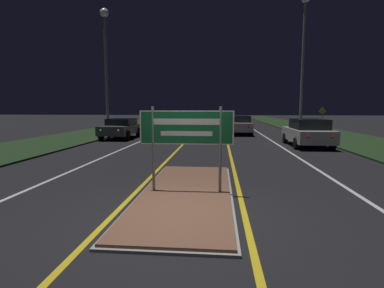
{
  "coord_description": "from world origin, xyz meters",
  "views": [
    {
      "loc": [
        0.78,
        -5.71,
        2.14
      ],
      "look_at": [
        0.0,
        2.94,
        1.08
      ],
      "focal_mm": 28.0,
      "sensor_mm": 36.0,
      "label": 1
    }
  ],
  "objects_px": {
    "streetlight_left_near": "(106,53)",
    "car_receding_0": "(308,132)",
    "highway_sign": "(186,131)",
    "warning_sign": "(322,117)",
    "streetlight_right_near": "(303,48)",
    "car_approaching_0": "(121,128)",
    "car_receding_1": "(239,125)"
  },
  "relations": [
    {
      "from": "streetlight_left_near",
      "to": "car_approaching_0",
      "type": "distance_m",
      "value": 5.06
    },
    {
      "from": "streetlight_left_near",
      "to": "car_approaching_0",
      "type": "height_order",
      "value": "streetlight_left_near"
    },
    {
      "from": "streetlight_right_near",
      "to": "car_approaching_0",
      "type": "bearing_deg",
      "value": -178.7
    },
    {
      "from": "streetlight_left_near",
      "to": "car_receding_1",
      "type": "relative_size",
      "value": 1.91
    },
    {
      "from": "streetlight_right_near",
      "to": "warning_sign",
      "type": "distance_m",
      "value": 7.79
    },
    {
      "from": "streetlight_right_near",
      "to": "highway_sign",
      "type": "bearing_deg",
      "value": -114.7
    },
    {
      "from": "warning_sign",
      "to": "car_receding_0",
      "type": "bearing_deg",
      "value": -112.44
    },
    {
      "from": "streetlight_right_near",
      "to": "streetlight_left_near",
      "type": "bearing_deg",
      "value": -175.43
    },
    {
      "from": "streetlight_left_near",
      "to": "car_receding_0",
      "type": "relative_size",
      "value": 1.97
    },
    {
      "from": "highway_sign",
      "to": "warning_sign",
      "type": "distance_m",
      "value": 21.04
    },
    {
      "from": "streetlight_left_near",
      "to": "car_receding_0",
      "type": "distance_m",
      "value": 13.54
    },
    {
      "from": "streetlight_left_near",
      "to": "streetlight_right_near",
      "type": "bearing_deg",
      "value": 4.57
    },
    {
      "from": "streetlight_right_near",
      "to": "warning_sign",
      "type": "bearing_deg",
      "value": 59.3
    },
    {
      "from": "highway_sign",
      "to": "car_approaching_0",
      "type": "xyz_separation_m",
      "value": [
        -6.05,
        13.19,
        -0.83
      ]
    },
    {
      "from": "car_receding_0",
      "to": "car_approaching_0",
      "type": "xyz_separation_m",
      "value": [
        -11.71,
        3.35,
        -0.04
      ]
    },
    {
      "from": "car_approaching_0",
      "to": "warning_sign",
      "type": "relative_size",
      "value": 2.09
    },
    {
      "from": "streetlight_right_near",
      "to": "warning_sign",
      "type": "height_order",
      "value": "streetlight_right_near"
    },
    {
      "from": "car_receding_0",
      "to": "streetlight_left_near",
      "type": "bearing_deg",
      "value": 168.1
    },
    {
      "from": "highway_sign",
      "to": "car_receding_1",
      "type": "bearing_deg",
      "value": 81.97
    },
    {
      "from": "car_receding_1",
      "to": "warning_sign",
      "type": "height_order",
      "value": "warning_sign"
    },
    {
      "from": "car_receding_1",
      "to": "car_receding_0",
      "type": "bearing_deg",
      "value": -65.52
    },
    {
      "from": "car_receding_0",
      "to": "warning_sign",
      "type": "relative_size",
      "value": 2.09
    },
    {
      "from": "highway_sign",
      "to": "warning_sign",
      "type": "xyz_separation_m",
      "value": [
        9.38,
        18.83,
        -0.24
      ]
    },
    {
      "from": "car_receding_0",
      "to": "highway_sign",
      "type": "bearing_deg",
      "value": -119.93
    },
    {
      "from": "car_receding_1",
      "to": "car_approaching_0",
      "type": "distance_m",
      "value": 9.27
    },
    {
      "from": "highway_sign",
      "to": "streetlight_left_near",
      "type": "relative_size",
      "value": 0.27
    },
    {
      "from": "car_receding_0",
      "to": "car_receding_1",
      "type": "height_order",
      "value": "car_receding_0"
    },
    {
      "from": "streetlight_right_near",
      "to": "car_approaching_0",
      "type": "distance_m",
      "value": 13.33
    },
    {
      "from": "highway_sign",
      "to": "car_approaching_0",
      "type": "distance_m",
      "value": 14.54
    },
    {
      "from": "car_receding_0",
      "to": "streetlight_right_near",
      "type": "bearing_deg",
      "value": 81.69
    },
    {
      "from": "highway_sign",
      "to": "warning_sign",
      "type": "bearing_deg",
      "value": 63.52
    },
    {
      "from": "streetlight_left_near",
      "to": "warning_sign",
      "type": "xyz_separation_m",
      "value": [
        16.05,
        6.39,
        -4.37
      ]
    }
  ]
}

